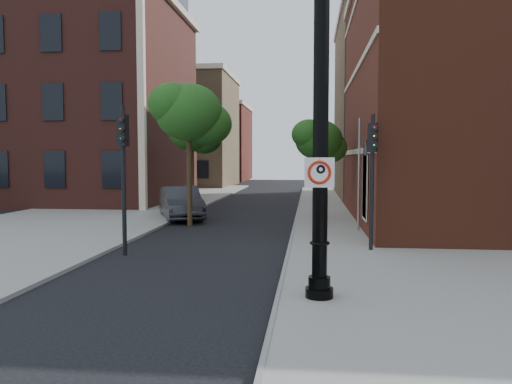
# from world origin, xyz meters

# --- Properties ---
(ground) EXTENTS (120.00, 120.00, 0.00)m
(ground) POSITION_xyz_m (0.00, 0.00, 0.00)
(ground) COLOR black
(ground) RESTS_ON ground
(sidewalk_right) EXTENTS (8.00, 60.00, 0.12)m
(sidewalk_right) POSITION_xyz_m (6.00, 10.00, 0.06)
(sidewalk_right) COLOR gray
(sidewalk_right) RESTS_ON ground
(sidewalk_left) EXTENTS (10.00, 50.00, 0.12)m
(sidewalk_left) POSITION_xyz_m (-9.00, 18.00, 0.06)
(sidewalk_left) COLOR gray
(sidewalk_left) RESTS_ON ground
(curb_edge) EXTENTS (0.10, 60.00, 0.14)m
(curb_edge) POSITION_xyz_m (2.05, 10.00, 0.07)
(curb_edge) COLOR gray
(curb_edge) RESTS_ON ground
(victorian_building) EXTENTS (18.60, 14.60, 17.95)m
(victorian_building) POSITION_xyz_m (-16.00, 23.97, 8.74)
(victorian_building) COLOR #5D2A22
(victorian_building) RESTS_ON ground
(bg_building_tan_a) EXTENTS (12.00, 12.00, 12.00)m
(bg_building_tan_a) POSITION_xyz_m (-12.00, 44.00, 6.00)
(bg_building_tan_a) COLOR olive
(bg_building_tan_a) RESTS_ON ground
(bg_building_red) EXTENTS (12.00, 12.00, 10.00)m
(bg_building_red) POSITION_xyz_m (-12.00, 58.00, 5.00)
(bg_building_red) COLOR maroon
(bg_building_red) RESTS_ON ground
(bg_building_tan_b) EXTENTS (22.00, 14.00, 14.00)m
(bg_building_tan_b) POSITION_xyz_m (16.00, 30.00, 7.00)
(bg_building_tan_b) COLOR olive
(bg_building_tan_b) RESTS_ON ground
(lamppost) EXTENTS (0.62, 0.62, 7.38)m
(lamppost) POSITION_xyz_m (2.97, -0.33, 3.41)
(lamppost) COLOR black
(lamppost) RESTS_ON ground
(no_parking_sign) EXTENTS (0.64, 0.13, 0.64)m
(no_parking_sign) POSITION_xyz_m (2.95, -0.52, 2.91)
(no_parking_sign) COLOR white
(no_parking_sign) RESTS_ON ground
(parked_car) EXTENTS (3.63, 5.44, 1.70)m
(parked_car) POSITION_xyz_m (-3.96, 14.05, 0.85)
(parked_car) COLOR #313136
(parked_car) RESTS_ON ground
(traffic_signal_left) EXTENTS (0.36, 0.42, 4.91)m
(traffic_signal_left) POSITION_xyz_m (-3.31, 4.37, 3.31)
(traffic_signal_left) COLOR black
(traffic_signal_left) RESTS_ON ground
(traffic_signal_right) EXTENTS (0.36, 0.41, 4.65)m
(traffic_signal_right) POSITION_xyz_m (4.80, 5.58, 3.13)
(traffic_signal_right) COLOR black
(traffic_signal_right) RESTS_ON ground
(utility_pole) EXTENTS (0.10, 0.10, 4.86)m
(utility_pole) POSITION_xyz_m (4.80, 10.05, 2.43)
(utility_pole) COLOR #999999
(utility_pole) RESTS_ON ground
(street_tree_a) EXTENTS (3.67, 3.31, 6.60)m
(street_tree_a) POSITION_xyz_m (-2.77, 11.36, 5.22)
(street_tree_a) COLOR #362515
(street_tree_a) RESTS_ON ground
(street_tree_b) EXTENTS (3.34, 3.02, 6.02)m
(street_tree_b) POSITION_xyz_m (-4.23, 17.89, 4.75)
(street_tree_b) COLOR #362515
(street_tree_b) RESTS_ON ground
(street_tree_c) EXTENTS (2.85, 2.57, 5.13)m
(street_tree_c) POSITION_xyz_m (3.21, 14.31, 4.05)
(street_tree_c) COLOR #362515
(street_tree_c) RESTS_ON ground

